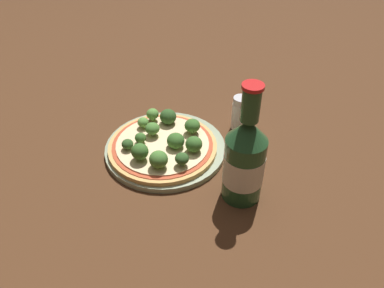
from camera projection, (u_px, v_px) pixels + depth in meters
ground_plane at (155, 151)px, 0.79m from camera, size 3.00×3.00×0.00m
plate at (165, 148)px, 0.78m from camera, size 0.25×0.25×0.01m
pizza at (163, 145)px, 0.77m from camera, size 0.22×0.22×0.01m
broccoli_floret_0 at (159, 159)px, 0.70m from camera, size 0.04×0.04×0.04m
broccoli_floret_1 at (152, 129)px, 0.78m from camera, size 0.03×0.03×0.03m
broccoli_floret_2 at (138, 151)px, 0.72m from camera, size 0.03×0.03×0.04m
broccoli_floret_3 at (169, 117)px, 0.81m from camera, size 0.04×0.04×0.03m
broccoli_floret_4 at (176, 141)px, 0.75m from camera, size 0.04×0.04×0.03m
broccoli_floret_5 at (194, 144)px, 0.74m from camera, size 0.03×0.03×0.03m
broccoli_floret_6 at (192, 126)px, 0.78m from camera, size 0.03×0.03×0.03m
broccoli_floret_7 at (153, 114)px, 0.82m from camera, size 0.03×0.03×0.03m
broccoli_floret_8 at (128, 144)px, 0.74m from camera, size 0.02×0.02×0.02m
broccoli_floret_9 at (143, 122)px, 0.80m from camera, size 0.02×0.02×0.02m
broccoli_floret_10 at (140, 138)px, 0.76m from camera, size 0.02×0.02×0.02m
broccoli_floret_11 at (182, 159)px, 0.70m from camera, size 0.03×0.03×0.03m
beer_bottle at (244, 160)px, 0.64m from camera, size 0.07×0.07×0.23m
pepper_shaker at (240, 113)px, 0.83m from camera, size 0.04×0.04×0.08m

